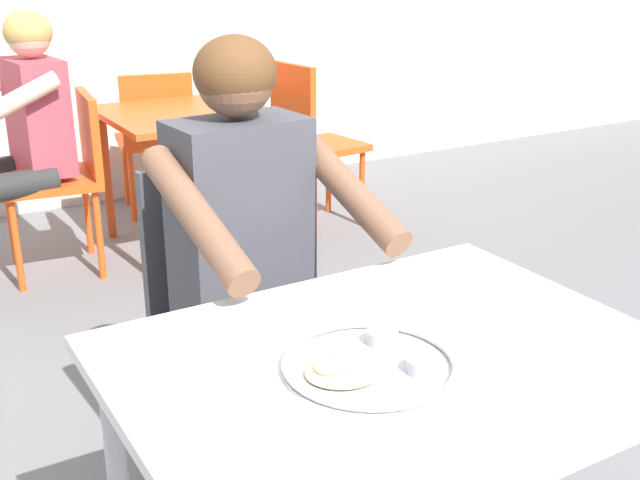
% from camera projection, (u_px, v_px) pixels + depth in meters
% --- Properties ---
extents(table_foreground, '(1.01, 0.78, 0.73)m').
position_uv_depth(table_foreground, '(394.00, 395.00, 1.49)').
color(table_foreground, silver).
rests_on(table_foreground, ground).
extents(thali_tray, '(0.31, 0.31, 0.03)m').
position_uv_depth(thali_tray, '(369.00, 364.00, 1.40)').
color(thali_tray, '#B7BABF').
rests_on(thali_tray, table_foreground).
extents(chair_foreground, '(0.41, 0.41, 0.89)m').
position_uv_depth(chair_foreground, '(223.00, 298.00, 2.23)').
color(chair_foreground, '#3F3F44').
rests_on(chair_foreground, ground).
extents(diner_foreground, '(0.51, 0.57, 1.25)m').
position_uv_depth(diner_foreground, '(258.00, 244.00, 1.98)').
color(diner_foreground, '#2A2A2A').
rests_on(diner_foreground, ground).
extents(table_background_red, '(0.78, 0.80, 0.70)m').
position_uv_depth(table_background_red, '(188.00, 129.00, 3.89)').
color(table_background_red, '#E04C19').
rests_on(table_background_red, ground).
extents(chair_red_left, '(0.49, 0.49, 0.83)m').
position_uv_depth(chair_red_left, '(65.00, 168.00, 3.63)').
color(chair_red_left, '#E74E18').
rests_on(chair_red_left, ground).
extents(chair_red_right, '(0.45, 0.42, 0.90)m').
position_uv_depth(chair_red_right, '(309.00, 135.00, 4.20)').
color(chair_red_right, '#D64C17').
rests_on(chair_red_right, ground).
extents(chair_red_far, '(0.48, 0.47, 0.82)m').
position_uv_depth(chair_red_far, '(156.00, 133.00, 4.44)').
color(chair_red_far, '#EA5119').
rests_on(chair_red_far, ground).
extents(patron_background, '(0.58, 0.53, 1.20)m').
position_uv_depth(patron_background, '(18.00, 125.00, 3.47)').
color(patron_background, '#292929').
rests_on(patron_background, ground).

